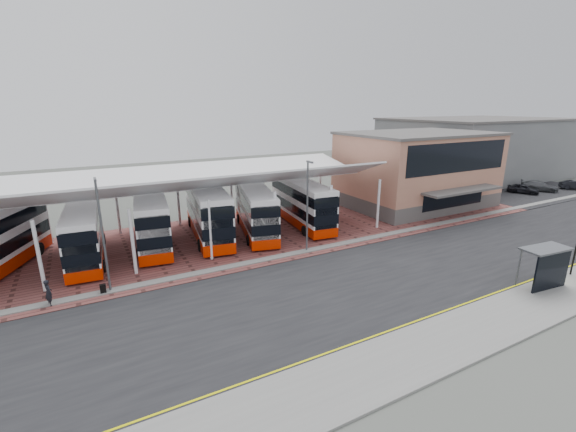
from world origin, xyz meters
name	(u,v)px	position (x,y,z in m)	size (l,w,h in m)	color
ground	(328,284)	(0.00, 0.00, 0.00)	(140.00, 140.00, 0.00)	#494D47
road	(336,289)	(0.00, -1.00, 0.01)	(120.00, 14.00, 0.02)	black
forecourt	(273,230)	(2.00, 13.00, 0.03)	(72.00, 16.00, 0.06)	brown
sidewalk	(424,350)	(0.00, -9.00, 0.07)	(120.00, 4.00, 0.14)	slate
north_kerb	(287,255)	(0.00, 6.20, 0.07)	(120.00, 0.80, 0.14)	slate
carpark_surface	(538,193)	(44.00, 10.00, 0.04)	(22.00, 10.00, 0.08)	black
yellow_line_near	(397,332)	(0.00, -7.00, 0.03)	(120.00, 0.12, 0.01)	#DCD700
yellow_line_far	(393,329)	(0.00, -6.70, 0.03)	(120.00, 0.12, 0.01)	#DCD700
canopy	(190,181)	(-6.00, 13.94, 5.80)	(37.00, 11.63, 7.07)	white
terminal	(417,169)	(23.00, 13.92, 4.66)	(18.40, 14.40, 9.25)	#514E4C
warehouse	(475,147)	(48.00, 24.00, 5.15)	(30.50, 20.50, 10.25)	#5D5F61
lamp_west	(102,233)	(-14.00, 6.27, 4.36)	(0.16, 0.90, 8.07)	#4F5156
lamp_east	(307,204)	(2.00, 6.27, 4.36)	(0.16, 0.90, 8.07)	#4F5156
bus_1	(84,234)	(-15.15, 13.51, 2.27)	(3.28, 10.94, 4.45)	white
bus_2	(152,220)	(-9.62, 14.52, 2.42)	(4.15, 11.76, 4.75)	white
bus_3	(208,212)	(-4.42, 14.27, 2.54)	(4.54, 12.41, 5.00)	white
bus_4	(255,211)	(0.10, 13.11, 2.36)	(5.28, 11.52, 4.63)	white
bus_5	(302,203)	(5.63, 13.32, 2.40)	(3.93, 11.67, 4.72)	white
pedestrian	(48,293)	(-17.59, 6.00, 0.95)	(0.65, 0.42, 1.77)	black
suitcase	(103,289)	(-14.46, 6.10, 0.40)	(0.39, 0.28, 0.67)	black
carpark_car_a	(523,188)	(41.62, 10.82, 0.78)	(1.66, 4.12, 1.40)	black
carpark_car_b	(539,186)	(45.42, 10.69, 0.80)	(2.01, 4.95, 1.44)	#4B4D52
carpark_car_c	(575,185)	(51.25, 8.64, 0.74)	(1.40, 4.03, 1.33)	black
bus_shelter	(551,263)	(13.27, -7.93, 1.92)	(3.71, 2.01, 2.85)	black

